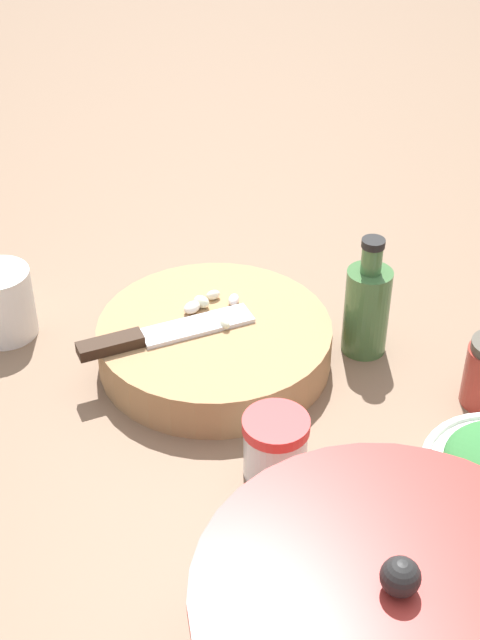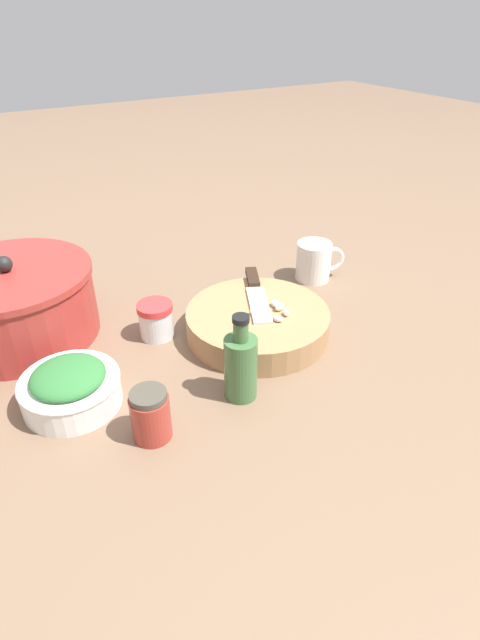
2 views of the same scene
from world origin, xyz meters
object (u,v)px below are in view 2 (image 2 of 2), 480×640
Objects in this scene: herb_bowl at (70,387)px; chef_knife at (256,291)px; stock_pot at (15,304)px; coffee_mug at (315,261)px; oil_bottle at (241,365)px; honey_jar at (151,415)px; cutting_board at (257,323)px; garlic_cloves at (275,309)px; spice_jar at (156,320)px.

chef_knife is at bearing 10.77° from herb_bowl.
coffee_mug is at bearing -9.78° from stock_pot.
herb_bowl is 0.26m from oil_bottle.
stock_pot is (-0.11, 0.36, 0.03)m from honey_jar.
honey_jar is at bearing -152.48° from cutting_board.
oil_bottle is at bearing 3.56° from honey_jar.
garlic_cloves reaches higher than chef_knife.
oil_bottle is at bearing -53.74° from stock_pot.
herb_bowl is at bearing 122.11° from honey_jar.
chef_knife is at bearing 51.97° from oil_bottle.
spice_jar reaches higher than chef_knife.
spice_jar reaches higher than cutting_board.
coffee_mug is at bearing 4.36° from spice_jar.
coffee_mug is 0.72× the size of oil_bottle.
cutting_board is 1.38× the size of chef_knife.
coffee_mug is at bearing -136.55° from chef_knife.
garlic_cloves is 0.44× the size of herb_bowl.
stock_pot is at bearing 149.03° from cutting_board.
oil_bottle is at bearing 77.56° from chef_knife.
honey_jar is 0.54× the size of oil_bottle.
garlic_cloves is at bearing 38.31° from oil_bottle.
herb_bowl reaches higher than spice_jar.
honey_jar reaches higher than spice_jar.
coffee_mug is 0.42m from oil_bottle.
oil_bottle is 0.51× the size of stock_pot.
honey_jar is at bearing -152.22° from coffee_mug.
oil_bottle reaches higher than herb_bowl.
chef_knife is 0.20m from spice_jar.
stock_pot reaches higher than coffee_mug.
coffee_mug reaches higher than spice_jar.
oil_bottle reaches higher than spice_jar.
stock_pot is (-0.60, 0.10, 0.02)m from coffee_mug.
coffee_mug is (0.39, 0.03, 0.01)m from spice_jar.
stock_pot is at bearing 148.59° from garlic_cloves.
honey_jar is at bearing -57.89° from herb_bowl.
spice_jar is at bearing 65.46° from honey_jar.
herb_bowl reaches higher than chef_knife.
chef_knife is 0.38m from herb_bowl.
chef_knife is 1.25× the size of herb_bowl.
spice_jar is 0.85× the size of honey_jar.
stock_pot is (-0.26, 0.35, 0.01)m from oil_bottle.
oil_bottle reaches higher than garlic_cloves.
herb_bowl is 1.04× the size of oil_bottle.
honey_jar is at bearing -114.54° from spice_jar.
cutting_board is 3.92× the size of garlic_cloves.
coffee_mug is (0.23, 0.12, 0.02)m from cutting_board.
stock_pot is (-0.37, 0.22, 0.04)m from cutting_board.
garlic_cloves is (0.03, -0.02, 0.03)m from cutting_board.
herb_bowl is 2.26× the size of spice_jar.
stock_pot is (-0.21, 0.13, 0.03)m from spice_jar.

